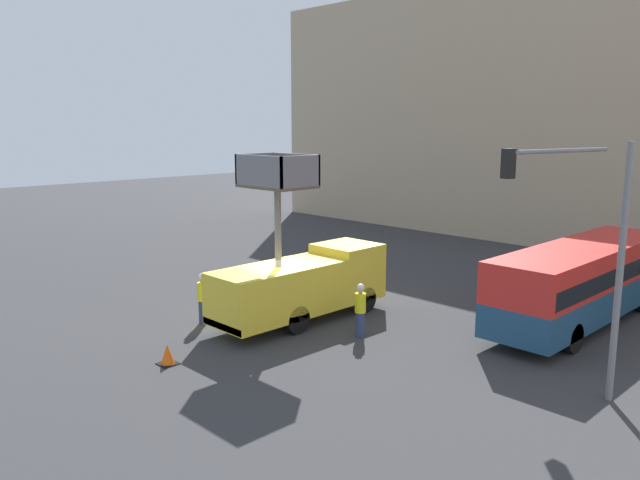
{
  "coord_description": "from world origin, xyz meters",
  "views": [
    {
      "loc": [
        16.58,
        -14.41,
        7.25
      ],
      "look_at": [
        0.12,
        1.8,
        2.94
      ],
      "focal_mm": 35.0,
      "sensor_mm": 36.0,
      "label": 1
    }
  ],
  "objects_px": {
    "utility_truck": "(303,281)",
    "traffic_light_pole": "(579,223)",
    "road_worker_directing": "(360,310)",
    "traffic_cone_near_truck": "(168,355)",
    "road_worker_near_truck": "(203,298)",
    "city_bus": "(583,278)"
  },
  "relations": [
    {
      "from": "city_bus",
      "to": "traffic_light_pole",
      "type": "height_order",
      "value": "traffic_light_pole"
    },
    {
      "from": "traffic_light_pole",
      "to": "traffic_cone_near_truck",
      "type": "bearing_deg",
      "value": -141.33
    },
    {
      "from": "utility_truck",
      "to": "city_bus",
      "type": "relative_size",
      "value": 0.7
    },
    {
      "from": "traffic_light_pole",
      "to": "road_worker_directing",
      "type": "xyz_separation_m",
      "value": [
        -6.78,
        -1.22,
        -3.67
      ]
    },
    {
      "from": "traffic_light_pole",
      "to": "road_worker_near_truck",
      "type": "relative_size",
      "value": 3.6
    },
    {
      "from": "traffic_light_pole",
      "to": "city_bus",
      "type": "bearing_deg",
      "value": 109.84
    },
    {
      "from": "utility_truck",
      "to": "road_worker_near_truck",
      "type": "relative_size",
      "value": 3.8
    },
    {
      "from": "road_worker_near_truck",
      "to": "traffic_cone_near_truck",
      "type": "distance_m",
      "value": 4.05
    },
    {
      "from": "utility_truck",
      "to": "road_worker_near_truck",
      "type": "height_order",
      "value": "utility_truck"
    },
    {
      "from": "city_bus",
      "to": "road_worker_directing",
      "type": "distance_m",
      "value": 8.38
    },
    {
      "from": "utility_truck",
      "to": "road_worker_near_truck",
      "type": "xyz_separation_m",
      "value": [
        -2.29,
        -2.89,
        -0.57
      ]
    },
    {
      "from": "traffic_light_pole",
      "to": "road_worker_directing",
      "type": "height_order",
      "value": "traffic_light_pole"
    },
    {
      "from": "city_bus",
      "to": "traffic_light_pole",
      "type": "relative_size",
      "value": 1.51
    },
    {
      "from": "traffic_light_pole",
      "to": "traffic_cone_near_truck",
      "type": "relative_size",
      "value": 10.78
    },
    {
      "from": "city_bus",
      "to": "traffic_cone_near_truck",
      "type": "xyz_separation_m",
      "value": [
        -7.16,
        -12.99,
        -1.43
      ]
    },
    {
      "from": "utility_truck",
      "to": "road_worker_directing",
      "type": "distance_m",
      "value": 2.77
    },
    {
      "from": "road_worker_directing",
      "to": "traffic_cone_near_truck",
      "type": "bearing_deg",
      "value": -119.41
    },
    {
      "from": "utility_truck",
      "to": "traffic_light_pole",
      "type": "bearing_deg",
      "value": 8.48
    },
    {
      "from": "utility_truck",
      "to": "road_worker_near_truck",
      "type": "bearing_deg",
      "value": -128.41
    },
    {
      "from": "city_bus",
      "to": "traffic_cone_near_truck",
      "type": "height_order",
      "value": "city_bus"
    },
    {
      "from": "utility_truck",
      "to": "traffic_light_pole",
      "type": "xyz_separation_m",
      "value": [
        9.49,
        1.41,
        3.08
      ]
    },
    {
      "from": "utility_truck",
      "to": "city_bus",
      "type": "bearing_deg",
      "value": 43.43
    }
  ]
}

